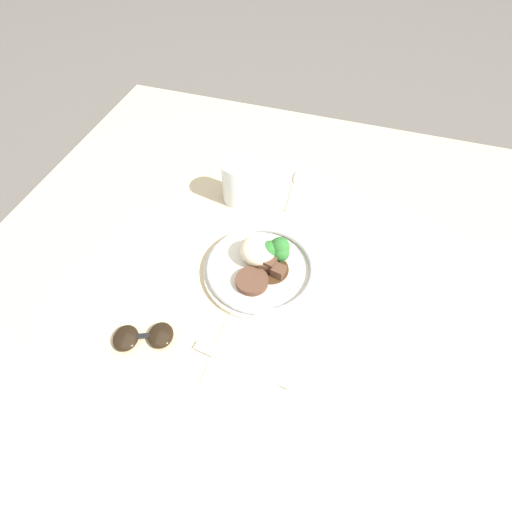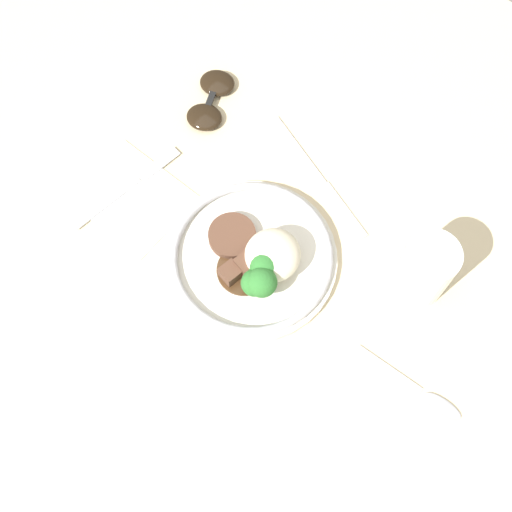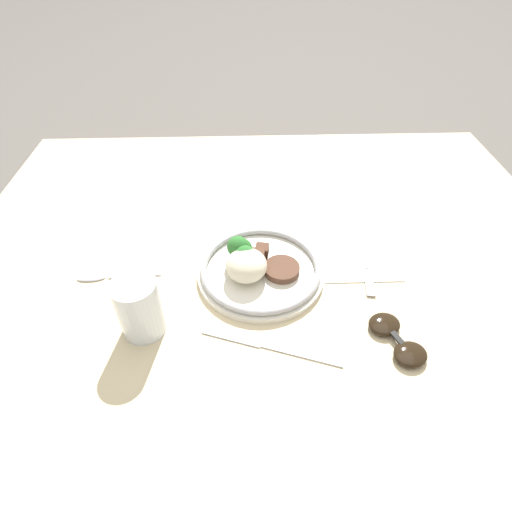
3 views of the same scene
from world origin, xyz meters
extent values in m
plane|color=#5B5651|center=(0.00, 0.00, 0.00)|extent=(8.00, 8.00, 0.00)
cube|color=beige|center=(0.00, 0.00, 0.02)|extent=(1.26, 1.19, 0.03)
cube|color=white|center=(-0.17, -0.06, 0.03)|extent=(0.15, 0.13, 0.00)
cylinder|color=silver|center=(0.02, -0.02, 0.04)|extent=(0.24, 0.24, 0.01)
torus|color=#B2B2B7|center=(0.02, -0.02, 0.05)|extent=(0.23, 0.23, 0.01)
ellipsoid|color=beige|center=(0.05, -0.01, 0.07)|extent=(0.08, 0.08, 0.05)
cylinder|color=brown|center=(-0.02, -0.02, 0.05)|extent=(0.07, 0.07, 0.01)
cylinder|color=#472D19|center=(0.02, -0.04, 0.04)|extent=(0.07, 0.07, 0.00)
cube|color=brown|center=(0.02, -0.06, 0.06)|extent=(0.03, 0.03, 0.02)
cube|color=brown|center=(0.02, -0.03, 0.06)|extent=(0.03, 0.03, 0.02)
cube|color=brown|center=(0.03, -0.04, 0.05)|extent=(0.03, 0.03, 0.02)
cube|color=brown|center=(0.03, -0.04, 0.06)|extent=(0.04, 0.04, 0.03)
cylinder|color=#5B8E47|center=(0.05, -0.05, 0.05)|extent=(0.01, 0.01, 0.01)
sphere|color=#2D702D|center=(0.05, -0.05, 0.07)|extent=(0.04, 0.04, 0.04)
cylinder|color=#5B8E47|center=(0.06, -0.05, 0.05)|extent=(0.01, 0.01, 0.02)
sphere|color=#2D702D|center=(0.06, -0.05, 0.08)|extent=(0.04, 0.04, 0.04)
cylinder|color=#5B8E47|center=(0.05, -0.04, 0.05)|extent=(0.01, 0.01, 0.01)
sphere|color=#2D702D|center=(0.05, -0.04, 0.07)|extent=(0.03, 0.03, 0.03)
cylinder|color=#5B8E47|center=(0.05, -0.03, 0.05)|extent=(0.01, 0.01, 0.01)
sphere|color=#2D702D|center=(0.05, -0.03, 0.07)|extent=(0.04, 0.04, 0.04)
cylinder|color=yellow|center=(0.22, 0.10, 0.07)|extent=(0.06, 0.06, 0.08)
cylinder|color=silver|center=(0.22, 0.10, 0.08)|extent=(0.07, 0.07, 0.11)
cube|color=#ADADB2|center=(-0.19, -0.08, 0.04)|extent=(0.02, 0.11, 0.00)
cube|color=#ADADB2|center=(-0.18, 0.01, 0.04)|extent=(0.03, 0.07, 0.00)
cube|color=#ADADB2|center=(-0.03, 0.16, 0.03)|extent=(0.13, 0.05, 0.00)
cube|color=#ADADB2|center=(0.07, 0.12, 0.03)|extent=(0.10, 0.04, 0.00)
cube|color=#ADADB2|center=(0.26, -0.02, 0.03)|extent=(0.10, 0.01, 0.00)
ellipsoid|color=#ADADB2|center=(0.34, -0.02, 0.03)|extent=(0.05, 0.02, 0.01)
ellipsoid|color=black|center=(-0.18, 0.11, 0.04)|extent=(0.07, 0.06, 0.02)
ellipsoid|color=black|center=(-0.20, 0.17, 0.04)|extent=(0.07, 0.06, 0.02)
cube|color=black|center=(-0.19, 0.14, 0.04)|extent=(0.02, 0.03, 0.00)
camera|label=1|loc=(-0.45, -0.16, 0.70)|focal=28.00mm
camera|label=2|loc=(0.25, -0.30, 0.95)|focal=50.00mm
camera|label=3|loc=(0.05, 0.51, 0.57)|focal=28.00mm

